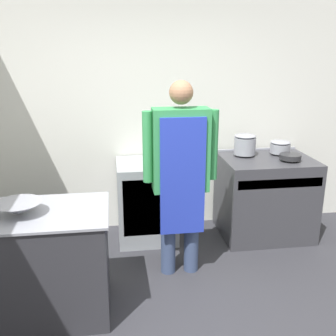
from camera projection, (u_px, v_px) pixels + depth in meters
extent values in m
cube|color=silver|center=(150.00, 116.00, 4.53)|extent=(8.00, 0.05, 2.70)
cube|color=#2D2D33|center=(31.00, 265.00, 3.14)|extent=(1.22, 0.71, 0.87)
cube|color=gray|center=(25.00, 214.00, 3.01)|extent=(1.28, 0.74, 0.02)
cube|color=#38383D|center=(265.00, 197.00, 4.52)|extent=(1.00, 0.79, 0.92)
cube|color=gray|center=(280.00, 183.00, 4.08)|extent=(0.92, 0.03, 0.10)
cube|color=gray|center=(256.00, 149.00, 4.74)|extent=(1.00, 0.03, 0.02)
cube|color=#93999E|center=(147.00, 201.00, 4.44)|extent=(0.65, 0.65, 0.89)
cube|color=silver|center=(149.00, 208.00, 4.12)|extent=(0.55, 0.02, 0.63)
cylinder|color=#38476B|center=(168.00, 232.00, 3.73)|extent=(0.14, 0.14, 0.85)
cylinder|color=#38476B|center=(191.00, 230.00, 3.76)|extent=(0.14, 0.14, 0.85)
cube|color=#338C4C|center=(181.00, 150.00, 3.52)|extent=(0.50, 0.22, 0.75)
cube|color=#2338B2|center=(183.00, 178.00, 3.46)|extent=(0.40, 0.02, 1.07)
cylinder|color=#338C4C|center=(148.00, 147.00, 3.46)|extent=(0.09, 0.09, 0.64)
cylinder|color=#338C4C|center=(213.00, 145.00, 3.54)|extent=(0.09, 0.09, 0.64)
sphere|color=#9E7051|center=(181.00, 92.00, 3.37)|extent=(0.21, 0.21, 0.21)
cone|color=gray|center=(18.00, 208.00, 2.95)|extent=(0.36, 0.36, 0.10)
cylinder|color=gray|center=(245.00, 146.00, 4.45)|extent=(0.24, 0.24, 0.19)
ellipsoid|color=gray|center=(245.00, 136.00, 4.42)|extent=(0.24, 0.24, 0.04)
cylinder|color=#262628|center=(290.00, 157.00, 4.27)|extent=(0.23, 0.23, 0.05)
cylinder|color=gray|center=(280.00, 148.00, 4.52)|extent=(0.23, 0.23, 0.11)
ellipsoid|color=gray|center=(281.00, 142.00, 4.50)|extent=(0.23, 0.23, 0.04)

